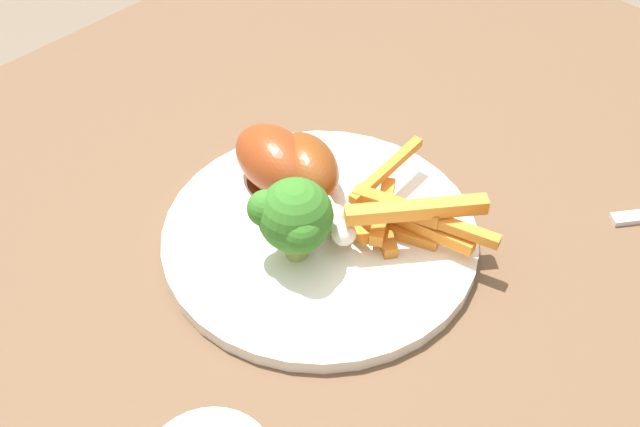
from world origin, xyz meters
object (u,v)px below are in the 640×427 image
at_px(dinner_plate, 320,236).
at_px(broccoli_floret_front, 294,216).
at_px(chicken_drumstick_near, 308,171).
at_px(chicken_drumstick_far, 277,162).
at_px(dining_table, 358,310).
at_px(carrot_fries_pile, 396,213).

relative_size(dinner_plate, broccoli_floret_front, 3.55).
xyz_separation_m(chicken_drumstick_near, chicken_drumstick_far, (0.01, -0.03, 0.00)).
distance_m(dining_table, dinner_plate, 0.13).
relative_size(broccoli_floret_front, chicken_drumstick_far, 0.53).
xyz_separation_m(dinner_plate, broccoli_floret_front, (0.03, 0.00, 0.05)).
height_order(dining_table, chicken_drumstick_near, chicken_drumstick_near).
relative_size(dinner_plate, chicken_drumstick_far, 1.89).
distance_m(broccoli_floret_front, chicken_drumstick_far, 0.08).
height_order(dining_table, chicken_drumstick_far, chicken_drumstick_far).
xyz_separation_m(broccoli_floret_front, chicken_drumstick_far, (-0.05, -0.07, -0.02)).
height_order(dinner_plate, chicken_drumstick_far, chicken_drumstick_far).
height_order(dining_table, dinner_plate, dinner_plate).
xyz_separation_m(broccoli_floret_front, carrot_fries_pile, (-0.07, 0.04, -0.02)).
bearing_deg(chicken_drumstick_far, carrot_fries_pile, 103.37).
bearing_deg(chicken_drumstick_far, dining_table, 108.08).
bearing_deg(chicken_drumstick_far, broccoli_floret_front, 55.24).
bearing_deg(dining_table, chicken_drumstick_far, -71.92).
xyz_separation_m(carrot_fries_pile, chicken_drumstick_far, (0.03, -0.11, 0.00)).
height_order(chicken_drumstick_near, chicken_drumstick_far, chicken_drumstick_far).
bearing_deg(chicken_drumstick_near, carrot_fries_pile, 100.01).
xyz_separation_m(dining_table, carrot_fries_pile, (-0.00, 0.03, 0.15)).
bearing_deg(chicken_drumstick_near, dinner_plate, 55.52).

